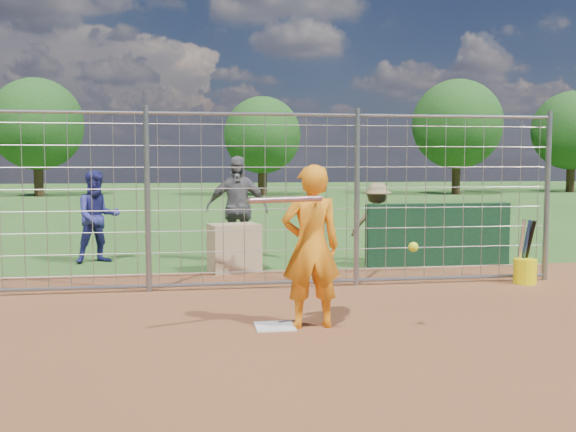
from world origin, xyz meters
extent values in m
plane|color=#2D591E|center=(0.00, 0.00, 0.00)|extent=(100.00, 100.00, 0.00)
plane|color=brown|center=(0.00, -3.00, 0.01)|extent=(18.00, 18.00, 0.00)
cube|color=silver|center=(0.00, -0.20, 0.01)|extent=(0.43, 0.43, 0.02)
cube|color=#11381E|center=(3.40, 3.60, 0.55)|extent=(2.60, 0.20, 1.10)
imported|color=orange|center=(0.40, -0.26, 0.90)|extent=(0.67, 0.45, 1.80)
imported|color=navy|center=(-2.58, 4.84, 0.83)|extent=(0.98, 0.88, 1.67)
imported|color=slate|center=(-0.07, 4.59, 0.97)|extent=(1.19, 0.63, 1.94)
imported|color=olive|center=(2.48, 4.27, 0.72)|extent=(0.99, 0.64, 1.44)
cube|color=tan|center=(-0.20, 3.49, 0.40)|extent=(0.91, 0.72, 0.80)
cylinder|color=silver|center=(0.06, -0.59, 1.44)|extent=(0.82, 0.37, 0.06)
sphere|color=#D8F119|center=(1.38, -0.76, 0.94)|extent=(0.10, 0.10, 0.10)
cylinder|color=#FBEC0D|center=(4.04, 1.75, 0.19)|extent=(0.34, 0.34, 0.38)
cylinder|color=silver|center=(3.99, 1.80, 0.55)|extent=(0.06, 0.20, 0.85)
cylinder|color=navy|center=(4.06, 1.80, 0.55)|extent=(0.08, 0.25, 0.84)
cylinder|color=black|center=(4.11, 1.80, 0.55)|extent=(0.09, 0.32, 0.83)
cylinder|color=gray|center=(-1.50, 2.00, 1.30)|extent=(0.08, 0.08, 2.60)
cylinder|color=gray|center=(1.50, 2.00, 1.30)|extent=(0.08, 0.08, 2.60)
cylinder|color=gray|center=(4.50, 2.00, 1.30)|extent=(0.08, 0.08, 2.60)
cylinder|color=gray|center=(0.00, 2.00, 2.50)|extent=(9.00, 0.05, 0.05)
cylinder|color=gray|center=(0.00, 2.00, 0.08)|extent=(9.00, 0.05, 0.05)
cube|color=gray|center=(0.00, 2.00, 1.25)|extent=(9.00, 0.02, 2.50)
cylinder|color=#3F2B19|center=(-9.00, 29.00, 1.26)|extent=(0.50, 0.50, 2.52)
sphere|color=#26561E|center=(-9.00, 29.00, 3.85)|extent=(4.90, 4.90, 4.90)
cylinder|color=#3F2B19|center=(3.00, 28.00, 1.08)|extent=(0.50, 0.50, 2.16)
sphere|color=#26561E|center=(3.00, 28.00, 3.30)|extent=(4.20, 4.20, 4.20)
cylinder|color=#3F2B19|center=(14.00, 27.50, 1.30)|extent=(0.50, 0.50, 2.59)
sphere|color=#26561E|center=(14.00, 27.50, 3.96)|extent=(5.04, 5.04, 5.04)
cylinder|color=#3F2B19|center=(22.00, 29.00, 1.22)|extent=(0.50, 0.50, 2.45)
sphere|color=#26561E|center=(22.00, 29.00, 3.74)|extent=(4.76, 4.76, 4.76)
camera|label=1|loc=(-0.90, -7.10, 1.82)|focal=40.00mm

